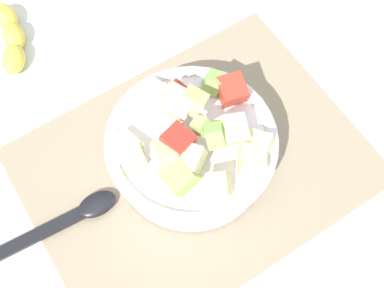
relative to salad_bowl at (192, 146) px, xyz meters
name	(u,v)px	position (x,y,z in m)	size (l,w,h in m)	color
ground_plane	(195,165)	(0.00, 0.01, -0.05)	(2.40, 2.40, 0.00)	silver
placemat	(195,164)	(0.00, 0.01, -0.05)	(0.49, 0.37, 0.01)	gray
salad_bowl	(192,146)	(0.00, 0.00, 0.00)	(0.24, 0.24, 0.14)	white
serving_spoon	(64,221)	(0.21, -0.02, -0.04)	(0.24, 0.04, 0.01)	black
banana_whole	(11,37)	(0.14, -0.34, -0.03)	(0.07, 0.15, 0.04)	yellow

